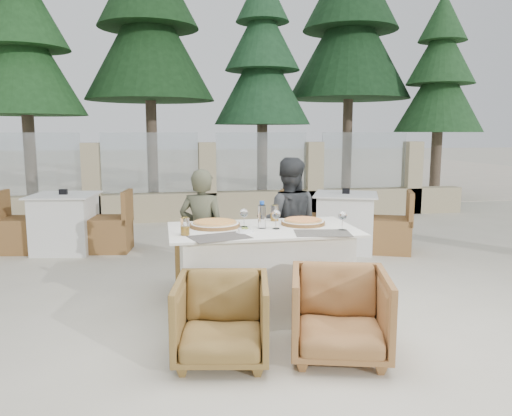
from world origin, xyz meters
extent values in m
plane|color=beige|center=(0.00, 0.00, 0.00)|extent=(80.00, 80.00, 0.00)
cube|color=beige|center=(0.00, 14.00, 0.01)|extent=(30.00, 16.00, 0.01)
cone|color=#224F22|center=(-3.50, 7.00, 2.75)|extent=(2.42, 2.42, 5.50)
cone|color=#193B1A|center=(-1.00, 7.50, 3.25)|extent=(2.86, 2.86, 6.50)
cone|color=#204B29|center=(1.50, 7.20, 2.50)|extent=(2.20, 2.20, 5.00)
cone|color=#17391B|center=(3.80, 7.80, 3.40)|extent=(2.99, 2.99, 6.80)
cone|color=#224C24|center=(5.50, 6.50, 2.25)|extent=(1.98, 1.98, 4.50)
cube|color=#4F4943|center=(-0.38, -0.35, 0.77)|extent=(0.52, 0.41, 0.00)
cube|color=#555149|center=(0.47, -0.35, 0.77)|extent=(0.49, 0.37, 0.00)
cylinder|color=orange|center=(-0.37, 0.09, 0.80)|extent=(0.54, 0.54, 0.06)
cylinder|color=orange|center=(0.42, 0.05, 0.80)|extent=(0.47, 0.47, 0.05)
cylinder|color=#A3C2D6|center=(0.02, -0.05, 0.89)|extent=(0.08, 0.08, 0.24)
cylinder|color=gold|center=(-0.64, -0.22, 0.84)|extent=(0.08, 0.08, 0.14)
cylinder|color=gold|center=(0.21, 0.28, 0.84)|extent=(0.09, 0.09, 0.15)
imported|color=olive|center=(-0.33, 0.60, 0.33)|extent=(0.78, 0.79, 0.65)
imported|color=#915A34|center=(0.43, 0.59, 0.28)|extent=(0.62, 0.64, 0.56)
imported|color=brown|center=(-0.43, -0.88, 0.30)|extent=(0.75, 0.76, 0.60)
imported|color=olive|center=(0.40, -0.97, 0.31)|extent=(0.83, 0.85, 0.63)
imported|color=#494B36|center=(-0.44, 0.57, 0.62)|extent=(0.53, 0.44, 1.25)
imported|color=#323436|center=(0.45, 0.69, 0.67)|extent=(0.75, 0.65, 1.34)
camera|label=1|loc=(-0.82, -4.18, 1.60)|focal=35.00mm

